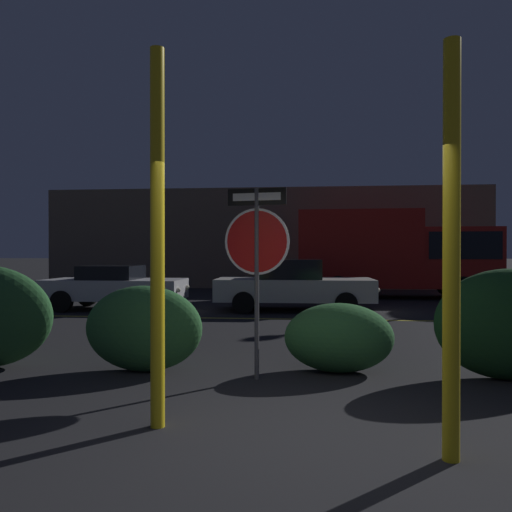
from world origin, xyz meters
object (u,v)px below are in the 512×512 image
Objects in this scene: yellow_pole_left at (157,238)px; stop_sign at (257,244)px; hedge_bush_1 at (144,328)px; yellow_pole_right at (451,250)px; hedge_bush_3 at (510,324)px; passing_car_2 at (293,285)px; hedge_bush_2 at (339,338)px; passing_car_1 at (115,287)px; delivery_truck at (396,252)px.

stop_sign is at bearing 67.73° from yellow_pole_left.
yellow_pole_left is at bearing -68.48° from hedge_bush_1.
yellow_pole_right reaches higher than hedge_bush_3.
passing_car_2 is at bearing 98.35° from yellow_pole_right.
yellow_pole_left is 2.39× the size of hedge_bush_2.
hedge_bush_1 is (-3.38, 2.64, -1.07)m from yellow_pole_right.
yellow_pole_left is 4.69m from hedge_bush_3.
hedge_bush_3 is 10.86m from passing_car_1.
delivery_truck is at bearing 139.24° from passing_car_2.
yellow_pole_left is 0.89× the size of passing_car_1.
hedge_bush_1 is at bearing -22.58° from delivery_truck.
delivery_truck is at bearing 81.15° from stop_sign.
hedge_bush_1 is at bearing -175.47° from hedge_bush_2.
yellow_pole_left is at bearing 168.55° from yellow_pole_right.
yellow_pole_right is (2.54, -0.51, -0.12)m from yellow_pole_left.
passing_car_1 is (-4.85, 7.49, -1.10)m from stop_sign.
passing_car_2 is at bearing 111.80° from hedge_bush_3.
passing_car_2 reaches higher than hedge_bush_3.
delivery_truck is (2.13, 14.46, 0.01)m from yellow_pole_right.
passing_car_1 is at bearing 114.26° from hedge_bush_1.
delivery_truck reaches higher than hedge_bush_2.
hedge_bush_1 is at bearing 23.93° from passing_car_1.
passing_car_1 is at bearing -88.54° from passing_car_2.
yellow_pole_right is at bearing -76.43° from hedge_bush_2.
delivery_truck is (3.62, 4.37, 0.96)m from passing_car_2.
passing_car_2 is 5.75m from delivery_truck.
stop_sign is 0.62× the size of passing_car_1.
hedge_bush_1 is at bearing -179.78° from hedge_bush_3.
hedge_bush_2 is at bearing 5.12° from passing_car_2.
hedge_bush_1 is 1.10× the size of hedge_bush_2.
hedge_bush_2 is at bearing 51.67° from yellow_pole_left.
stop_sign is 8.99m from passing_car_1.
hedge_bush_2 is 0.78× the size of hedge_bush_3.
yellow_pole_left reaches higher than passing_car_1.
passing_car_1 is 0.57× the size of delivery_truck.
passing_car_1 is at bearing -59.89° from delivery_truck.
hedge_bush_3 is (4.87, 0.02, 0.13)m from hedge_bush_1.
stop_sign is 0.35× the size of delivery_truck.
delivery_truck is at bearing 86.88° from hedge_bush_3.
yellow_pole_left reaches higher than yellow_pole_right.
hedge_bush_3 is at bearing 14.11° from stop_sign.
yellow_pole_right is 10.25m from passing_car_2.
hedge_bush_3 reaches higher than passing_car_1.
stop_sign is 2.97m from yellow_pole_right.
yellow_pole_right reaches higher than delivery_truck.
yellow_pole_left reaches higher than hedge_bush_3.
yellow_pole_right is at bearing -119.23° from hedge_bush_3.
passing_car_2 is (1.90, 7.45, 0.13)m from hedge_bush_1.
yellow_pole_left reaches higher than hedge_bush_2.
delivery_truck reaches higher than stop_sign.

